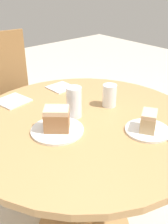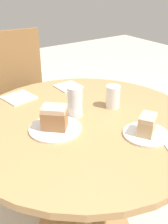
{
  "view_description": "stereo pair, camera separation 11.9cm",
  "coord_description": "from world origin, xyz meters",
  "px_view_note": "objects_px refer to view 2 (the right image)",
  "views": [
    {
      "loc": [
        -0.69,
        -0.79,
        1.33
      ],
      "look_at": [
        0.0,
        0.0,
        0.78
      ],
      "focal_mm": 42.0,
      "sensor_mm": 36.0,
      "label": 1
    },
    {
      "loc": [
        -0.6,
        -0.86,
        1.33
      ],
      "look_at": [
        0.0,
        0.0,
        0.78
      ],
      "focal_mm": 42.0,
      "sensor_mm": 36.0,
      "label": 2
    }
  ],
  "objects_px": {
    "cake_slice_far": "(54,117)",
    "glass_lemonade": "(75,103)",
    "plate_near": "(146,134)",
    "plate_far": "(55,128)",
    "glass_water": "(113,98)",
    "chair": "(23,97)",
    "cake_slice_near": "(147,125)"
  },
  "relations": [
    {
      "from": "cake_slice_far",
      "to": "glass_lemonade",
      "type": "bearing_deg",
      "value": 21.43
    },
    {
      "from": "plate_near",
      "to": "glass_lemonade",
      "type": "distance_m",
      "value": 0.35
    },
    {
      "from": "cake_slice_far",
      "to": "glass_lemonade",
      "type": "xyz_separation_m",
      "value": [
        0.14,
        0.05,
        0.01
      ]
    },
    {
      "from": "plate_far",
      "to": "glass_water",
      "type": "height_order",
      "value": "glass_water"
    },
    {
      "from": "chair",
      "to": "cake_slice_far",
      "type": "distance_m",
      "value": 0.95
    },
    {
      "from": "glass_lemonade",
      "to": "plate_far",
      "type": "bearing_deg",
      "value": -158.57
    },
    {
      "from": "glass_lemonade",
      "to": "glass_water",
      "type": "height_order",
      "value": "glass_lemonade"
    },
    {
      "from": "cake_slice_near",
      "to": "plate_near",
      "type": "bearing_deg",
      "value": 0.0
    },
    {
      "from": "cake_slice_near",
      "to": "glass_lemonade",
      "type": "xyz_separation_m",
      "value": [
        -0.15,
        0.31,
        0.02
      ]
    },
    {
      "from": "chair",
      "to": "glass_lemonade",
      "type": "distance_m",
      "value": 0.88
    },
    {
      "from": "chair",
      "to": "cake_slice_near",
      "type": "height_order",
      "value": "chair"
    },
    {
      "from": "chair",
      "to": "glass_water",
      "type": "bearing_deg",
      "value": -73.06
    },
    {
      "from": "cake_slice_near",
      "to": "glass_lemonade",
      "type": "distance_m",
      "value": 0.34
    },
    {
      "from": "plate_near",
      "to": "plate_far",
      "type": "bearing_deg",
      "value": 138.62
    },
    {
      "from": "plate_far",
      "to": "glass_water",
      "type": "relative_size",
      "value": 2.01
    },
    {
      "from": "plate_far",
      "to": "glass_water",
      "type": "bearing_deg",
      "value": 4.21
    },
    {
      "from": "chair",
      "to": "glass_lemonade",
      "type": "height_order",
      "value": "chair"
    },
    {
      "from": "glass_lemonade",
      "to": "glass_water",
      "type": "bearing_deg",
      "value": -8.19
    },
    {
      "from": "cake_slice_near",
      "to": "plate_far",
      "type": "bearing_deg",
      "value": 138.62
    },
    {
      "from": "plate_far",
      "to": "glass_lemonade",
      "type": "height_order",
      "value": "glass_lemonade"
    },
    {
      "from": "chair",
      "to": "cake_slice_near",
      "type": "xyz_separation_m",
      "value": [
        0.09,
        -1.14,
        0.28
      ]
    },
    {
      "from": "glass_water",
      "to": "plate_far",
      "type": "bearing_deg",
      "value": -175.79
    },
    {
      "from": "glass_water",
      "to": "cake_slice_far",
      "type": "bearing_deg",
      "value": -175.79
    },
    {
      "from": "plate_near",
      "to": "glass_lemonade",
      "type": "bearing_deg",
      "value": 115.81
    },
    {
      "from": "plate_far",
      "to": "glass_lemonade",
      "type": "bearing_deg",
      "value": 21.43
    },
    {
      "from": "plate_near",
      "to": "plate_far",
      "type": "distance_m",
      "value": 0.39
    },
    {
      "from": "plate_near",
      "to": "chair",
      "type": "bearing_deg",
      "value": 94.36
    },
    {
      "from": "plate_near",
      "to": "cake_slice_far",
      "type": "relative_size",
      "value": 1.46
    },
    {
      "from": "cake_slice_near",
      "to": "cake_slice_far",
      "type": "distance_m",
      "value": 0.39
    },
    {
      "from": "plate_near",
      "to": "glass_water",
      "type": "xyz_separation_m",
      "value": [
        0.05,
        0.28,
        0.05
      ]
    },
    {
      "from": "chair",
      "to": "glass_water",
      "type": "xyz_separation_m",
      "value": [
        0.14,
        -0.86,
        0.28
      ]
    },
    {
      "from": "chair",
      "to": "glass_lemonade",
      "type": "bearing_deg",
      "value": -86.78
    }
  ]
}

